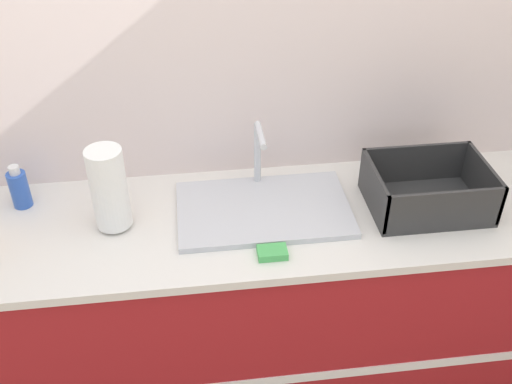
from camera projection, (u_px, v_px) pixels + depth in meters
wall_back at (237, 74)px, 2.01m from camera, size 4.71×0.06×2.60m
counter_cabinet at (249, 315)px, 2.24m from camera, size 2.34×0.60×0.94m
sink at (263, 206)px, 1.98m from camera, size 0.57×0.36×0.26m
paper_towel_roll at (109, 189)px, 1.85m from camera, size 0.11×0.11×0.28m
dish_rack at (427, 192)px, 1.98m from camera, size 0.38×0.29×0.15m
bottle_blue at (19, 188)px, 1.98m from camera, size 0.06×0.06×0.15m
sponge at (272, 253)px, 1.80m from camera, size 0.09×0.06×0.02m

